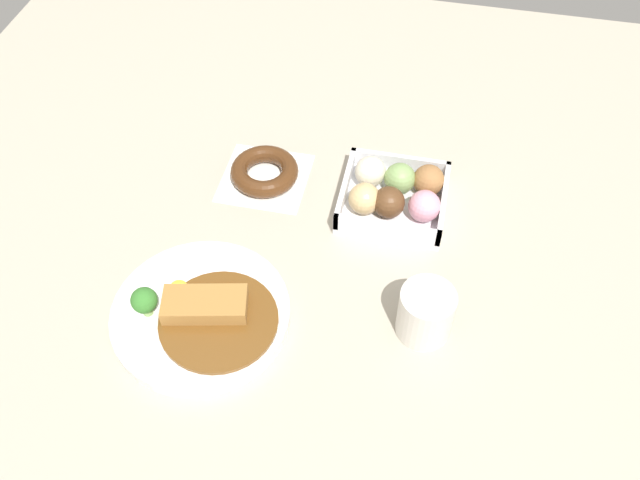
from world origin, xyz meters
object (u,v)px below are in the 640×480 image
at_px(donut_box, 395,194).
at_px(chocolate_ring_donut, 265,172).
at_px(coffee_mug, 425,313).
at_px(curry_plate, 201,313).

relative_size(donut_box, chocolate_ring_donut, 1.17).
distance_m(donut_box, coffee_mug, 0.24).
xyz_separation_m(curry_plate, donut_box, (0.24, 0.28, 0.01)).
bearing_deg(coffee_mug, curry_plate, -171.19).
distance_m(chocolate_ring_donut, coffee_mug, 0.39).
bearing_deg(chocolate_ring_donut, curry_plate, -92.90).
height_order(donut_box, chocolate_ring_donut, donut_box).
bearing_deg(curry_plate, chocolate_ring_donut, 87.10).
distance_m(donut_box, chocolate_ring_donut, 0.22).
relative_size(curry_plate, coffee_mug, 3.14).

